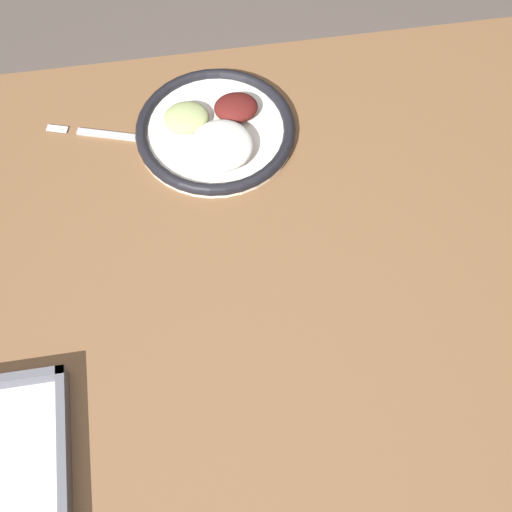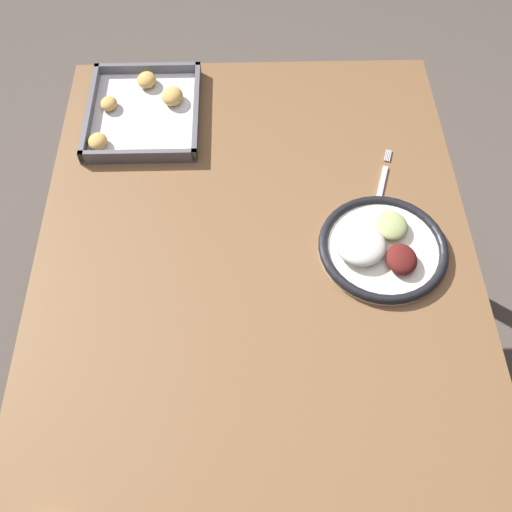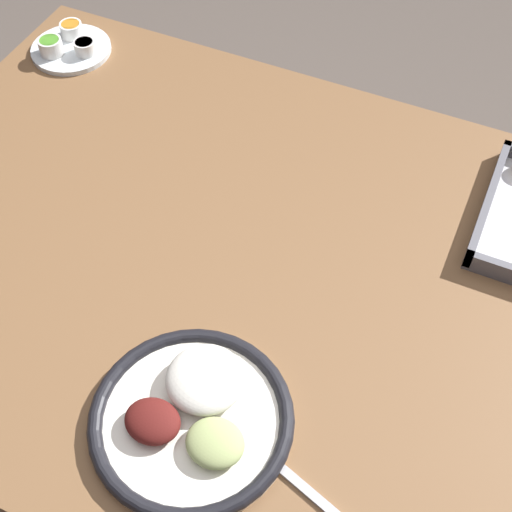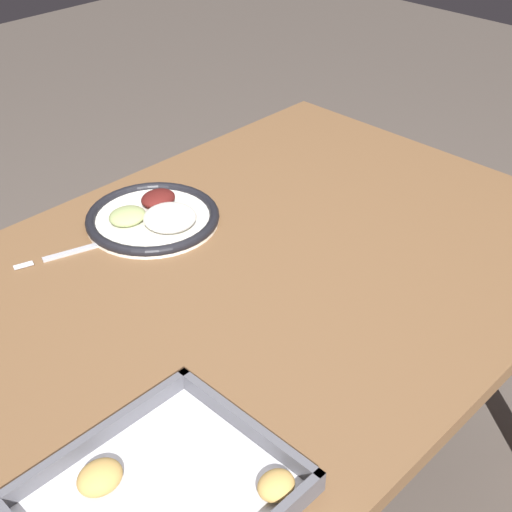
# 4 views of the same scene
# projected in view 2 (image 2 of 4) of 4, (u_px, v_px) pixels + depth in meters

# --- Properties ---
(ground_plane) EXTENTS (8.00, 8.00, 0.00)m
(ground_plane) POSITION_uv_depth(u_px,v_px,m) (256.00, 398.00, 1.81)
(ground_plane) COLOR #564C44
(dining_table) EXTENTS (1.28, 0.91, 0.73)m
(dining_table) POSITION_uv_depth(u_px,v_px,m) (256.00, 293.00, 1.29)
(dining_table) COLOR brown
(dining_table) RESTS_ON ground_plane
(dinner_plate) EXTENTS (0.27, 0.27, 0.05)m
(dinner_plate) POSITION_uv_depth(u_px,v_px,m) (381.00, 247.00, 1.22)
(dinner_plate) COLOR white
(dinner_plate) RESTS_ON dining_table
(fork) EXTENTS (0.21, 0.08, 0.00)m
(fork) POSITION_uv_depth(u_px,v_px,m) (381.00, 189.00, 1.32)
(fork) COLOR #B2B2B7
(fork) RESTS_ON dining_table
(baking_tray) EXTENTS (0.31, 0.27, 0.04)m
(baking_tray) POSITION_uv_depth(u_px,v_px,m) (143.00, 110.00, 1.44)
(baking_tray) COLOR #595960
(baking_tray) RESTS_ON dining_table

